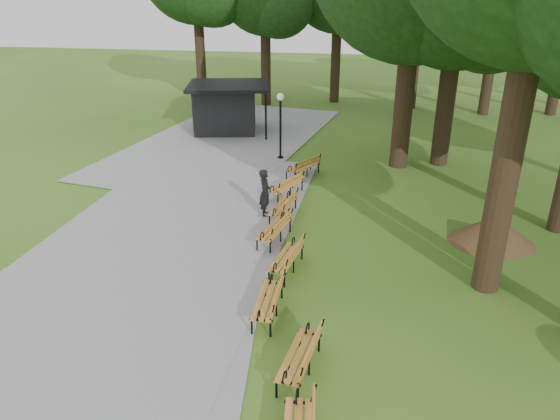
% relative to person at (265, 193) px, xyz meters
% --- Properties ---
extents(ground, '(100.00, 100.00, 0.00)m').
position_rel_person_xyz_m(ground, '(1.04, -4.97, -0.85)').
color(ground, '#3B661D').
rests_on(ground, ground).
extents(path, '(12.00, 38.00, 0.06)m').
position_rel_person_xyz_m(path, '(-2.96, -1.97, -0.82)').
color(path, gray).
rests_on(path, ground).
extents(person, '(0.48, 0.67, 1.71)m').
position_rel_person_xyz_m(person, '(0.00, 0.00, 0.00)').
color(person, black).
rests_on(person, ground).
extents(kiosk, '(4.82, 4.39, 2.62)m').
position_rel_person_xyz_m(kiosk, '(-4.27, 10.63, 0.46)').
color(kiosk, black).
rests_on(kiosk, ground).
extents(lamp_post, '(0.32, 0.32, 3.03)m').
position_rel_person_xyz_m(lamp_post, '(-0.54, 6.41, 1.34)').
color(lamp_post, black).
rests_on(lamp_post, ground).
extents(dirt_mound, '(2.24, 2.24, 0.90)m').
position_rel_person_xyz_m(dirt_mound, '(7.42, -0.87, -0.40)').
color(dirt_mound, '#47301C').
rests_on(dirt_mound, ground).
extents(bench_1, '(0.93, 1.98, 0.88)m').
position_rel_person_xyz_m(bench_1, '(2.25, -7.83, -0.41)').
color(bench_1, '#C77D2E').
rests_on(bench_1, ground).
extents(bench_2, '(0.65, 1.90, 0.88)m').
position_rel_person_xyz_m(bench_2, '(1.21, -5.90, -0.41)').
color(bench_2, '#C77D2E').
rests_on(bench_2, ground).
extents(bench_3, '(0.94, 1.98, 0.88)m').
position_rel_person_xyz_m(bench_3, '(1.33, -3.71, -0.41)').
color(bench_3, '#C77D2E').
rests_on(bench_3, ground).
extents(bench_4, '(1.04, 1.99, 0.88)m').
position_rel_person_xyz_m(bench_4, '(0.66, -1.93, -0.41)').
color(bench_4, '#C77D2E').
rests_on(bench_4, ground).
extents(bench_5, '(0.90, 1.97, 0.88)m').
position_rel_person_xyz_m(bench_5, '(0.64, -0.09, -0.41)').
color(bench_5, '#C77D2E').
rests_on(bench_5, ground).
extents(bench_6, '(1.39, 1.99, 0.88)m').
position_rel_person_xyz_m(bench_6, '(0.43, 1.85, -0.41)').
color(bench_6, '#C77D2E').
rests_on(bench_6, ground).
extents(bench_7, '(1.51, 1.96, 0.88)m').
position_rel_person_xyz_m(bench_7, '(0.80, 4.17, -0.41)').
color(bench_7, '#C77D2E').
rests_on(bench_7, ground).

